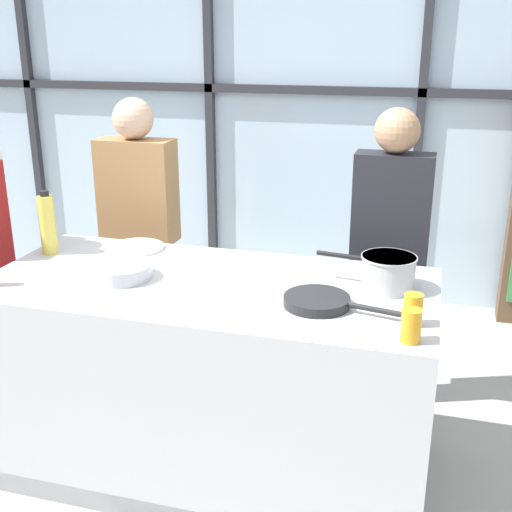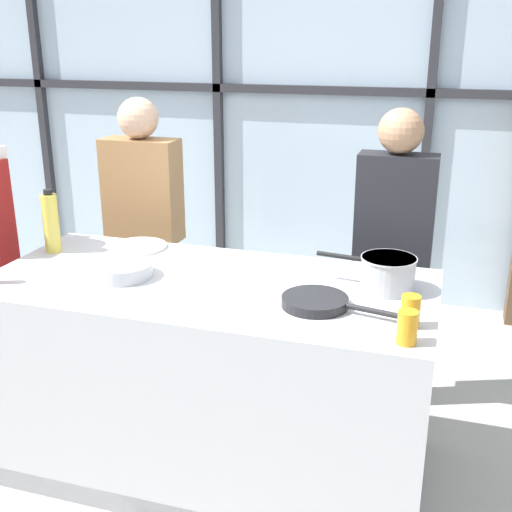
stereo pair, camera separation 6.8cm
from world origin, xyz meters
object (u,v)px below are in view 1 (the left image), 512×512
(oil_bottle, at_px, (48,224))
(white_plate, at_px, (136,247))
(saucepan, at_px, (388,272))
(frying_pan, at_px, (319,301))
(mixing_bowl, at_px, (121,270))
(spectator_center_left, at_px, (389,241))
(spectator_far_left, at_px, (139,222))
(juice_glass_far, at_px, (413,310))
(juice_glass_near, at_px, (411,326))

(oil_bottle, bearing_deg, white_plate, 25.12)
(saucepan, distance_m, oil_bottle, 1.60)
(frying_pan, xyz_separation_m, mixing_bowl, (-0.87, 0.07, 0.01))
(white_plate, bearing_deg, spectator_center_left, 21.82)
(oil_bottle, bearing_deg, saucepan, -1.01)
(spectator_center_left, bearing_deg, spectator_far_left, 0.00)
(oil_bottle, bearing_deg, spectator_center_left, 22.61)
(frying_pan, bearing_deg, saucepan, 46.35)
(white_plate, relative_size, mixing_bowl, 1.04)
(saucepan, relative_size, mixing_bowl, 1.60)
(juice_glass_far, bearing_deg, oil_bottle, 168.27)
(spectator_center_left, distance_m, mixing_bowl, 1.38)
(juice_glass_near, bearing_deg, mixing_bowl, 166.95)
(spectator_center_left, xyz_separation_m, frying_pan, (-0.20, -0.93, 0.03))
(spectator_center_left, bearing_deg, juice_glass_near, 97.86)
(mixing_bowl, height_order, oil_bottle, oil_bottle)
(mixing_bowl, distance_m, juice_glass_far, 1.24)
(frying_pan, relative_size, saucepan, 1.10)
(spectator_far_left, height_order, spectator_center_left, spectator_far_left)
(mixing_bowl, xyz_separation_m, oil_bottle, (-0.48, 0.21, 0.11))
(spectator_far_left, height_order, juice_glass_far, spectator_far_left)
(spectator_far_left, xyz_separation_m, oil_bottle, (-0.16, -0.65, 0.16))
(spectator_far_left, distance_m, juice_glass_near, 1.94)
(spectator_far_left, distance_m, spectator_center_left, 1.40)
(saucepan, xyz_separation_m, juice_glass_far, (0.12, -0.33, -0.02))
(saucepan, bearing_deg, spectator_center_left, 93.44)
(white_plate, bearing_deg, juice_glass_near, -26.38)
(spectator_far_left, xyz_separation_m, spectator_center_left, (1.40, 0.00, 0.01))
(spectator_center_left, bearing_deg, juice_glass_far, 98.94)
(juice_glass_near, bearing_deg, spectator_center_left, 97.86)
(white_plate, xyz_separation_m, oil_bottle, (-0.37, -0.17, 0.14))
(spectator_far_left, height_order, juice_glass_near, spectator_far_left)
(spectator_far_left, distance_m, mixing_bowl, 0.92)
(spectator_far_left, relative_size, juice_glass_near, 13.44)
(mixing_bowl, height_order, juice_glass_far, juice_glass_far)
(white_plate, height_order, juice_glass_near, juice_glass_near)
(spectator_far_left, relative_size, frying_pan, 3.45)
(juice_glass_far, bearing_deg, white_plate, 158.59)
(saucepan, xyz_separation_m, juice_glass_near, (0.12, -0.47, -0.02))
(white_plate, distance_m, juice_glass_far, 1.45)
(frying_pan, xyz_separation_m, oil_bottle, (-1.36, 0.28, 0.12))
(white_plate, height_order, juice_glass_far, juice_glass_far)
(juice_glass_near, bearing_deg, frying_pan, 148.75)
(frying_pan, bearing_deg, spectator_far_left, 142.29)
(frying_pan, height_order, saucepan, saucepan)
(frying_pan, distance_m, juice_glass_far, 0.37)
(oil_bottle, bearing_deg, frying_pan, -11.62)
(spectator_far_left, xyz_separation_m, saucepan, (1.44, -0.68, 0.09))
(saucepan, xyz_separation_m, mixing_bowl, (-1.11, -0.18, -0.04))
(spectator_center_left, bearing_deg, mixing_bowl, 38.68)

